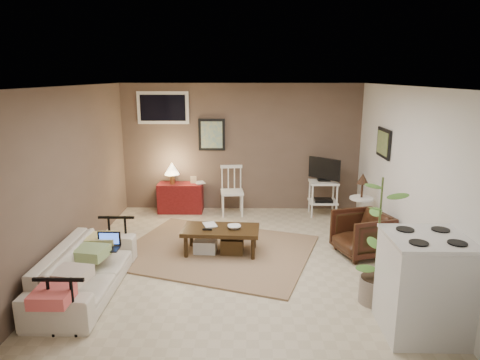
{
  "coord_description": "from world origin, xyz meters",
  "views": [
    {
      "loc": [
        0.13,
        -5.52,
        2.53
      ],
      "look_at": [
        0.02,
        0.35,
        1.09
      ],
      "focal_mm": 32.0,
      "sensor_mm": 36.0,
      "label": 1
    }
  ],
  "objects_px": {
    "tv_stand": "(324,185)",
    "stove": "(425,285)",
    "side_table": "(362,197)",
    "spindle_chair": "(232,192)",
    "armchair": "(362,232)",
    "coffee_table": "(220,239)",
    "red_console": "(180,195)",
    "sofa": "(85,262)",
    "potted_plant": "(378,237)"
  },
  "relations": [
    {
      "from": "tv_stand",
      "to": "stove",
      "type": "distance_m",
      "value": 3.75
    },
    {
      "from": "tv_stand",
      "to": "side_table",
      "type": "height_order",
      "value": "tv_stand"
    },
    {
      "from": "spindle_chair",
      "to": "side_table",
      "type": "xyz_separation_m",
      "value": [
        2.14,
        -0.96,
        0.2
      ]
    },
    {
      "from": "spindle_chair",
      "to": "side_table",
      "type": "relative_size",
      "value": 0.9
    },
    {
      "from": "stove",
      "to": "tv_stand",
      "type": "bearing_deg",
      "value": 95.57
    },
    {
      "from": "spindle_chair",
      "to": "tv_stand",
      "type": "distance_m",
      "value": 1.69
    },
    {
      "from": "armchair",
      "to": "coffee_table",
      "type": "bearing_deg",
      "value": -107.89
    },
    {
      "from": "coffee_table",
      "to": "stove",
      "type": "distance_m",
      "value": 2.89
    },
    {
      "from": "coffee_table",
      "to": "red_console",
      "type": "height_order",
      "value": "red_console"
    },
    {
      "from": "armchair",
      "to": "stove",
      "type": "distance_m",
      "value": 1.93
    },
    {
      "from": "tv_stand",
      "to": "coffee_table",
      "type": "bearing_deg",
      "value": -134.5
    },
    {
      "from": "red_console",
      "to": "spindle_chair",
      "type": "height_order",
      "value": "red_console"
    },
    {
      "from": "sofa",
      "to": "coffee_table",
      "type": "bearing_deg",
      "value": -53.4
    },
    {
      "from": "sofa",
      "to": "armchair",
      "type": "relative_size",
      "value": 2.72
    },
    {
      "from": "tv_stand",
      "to": "potted_plant",
      "type": "relative_size",
      "value": 0.72
    },
    {
      "from": "stove",
      "to": "sofa",
      "type": "bearing_deg",
      "value": 168.18
    },
    {
      "from": "coffee_table",
      "to": "stove",
      "type": "relative_size",
      "value": 1.08
    },
    {
      "from": "sofa",
      "to": "potted_plant",
      "type": "bearing_deg",
      "value": -93.32
    },
    {
      "from": "spindle_chair",
      "to": "potted_plant",
      "type": "distance_m",
      "value": 3.65
    },
    {
      "from": "side_table",
      "to": "sofa",
      "type": "bearing_deg",
      "value": -151.71
    },
    {
      "from": "side_table",
      "to": "red_console",
      "type": "bearing_deg",
      "value": 161.1
    },
    {
      "from": "side_table",
      "to": "tv_stand",
      "type": "bearing_deg",
      "value": 116.16
    },
    {
      "from": "spindle_chair",
      "to": "tv_stand",
      "type": "bearing_deg",
      "value": -1.11
    },
    {
      "from": "sofa",
      "to": "side_table",
      "type": "bearing_deg",
      "value": -61.71
    },
    {
      "from": "potted_plant",
      "to": "stove",
      "type": "relative_size",
      "value": 1.44
    },
    {
      "from": "coffee_table",
      "to": "potted_plant",
      "type": "xyz_separation_m",
      "value": [
        1.84,
        -1.34,
        0.56
      ]
    },
    {
      "from": "coffee_table",
      "to": "sofa",
      "type": "bearing_deg",
      "value": -143.4
    },
    {
      "from": "armchair",
      "to": "stove",
      "type": "xyz_separation_m",
      "value": [
        0.11,
        -1.92,
        0.17
      ]
    },
    {
      "from": "red_console",
      "to": "side_table",
      "type": "distance_m",
      "value": 3.33
    },
    {
      "from": "potted_plant",
      "to": "coffee_table",
      "type": "bearing_deg",
      "value": 143.97
    },
    {
      "from": "coffee_table",
      "to": "sofa",
      "type": "height_order",
      "value": "sofa"
    },
    {
      "from": "coffee_table",
      "to": "sofa",
      "type": "relative_size",
      "value": 0.59
    },
    {
      "from": "coffee_table",
      "to": "tv_stand",
      "type": "distance_m",
      "value": 2.57
    },
    {
      "from": "coffee_table",
      "to": "sofa",
      "type": "distance_m",
      "value": 1.92
    },
    {
      "from": "spindle_chair",
      "to": "armchair",
      "type": "xyz_separation_m",
      "value": [
        1.94,
        -1.84,
        -0.08
      ]
    },
    {
      "from": "sofa",
      "to": "side_table",
      "type": "height_order",
      "value": "side_table"
    },
    {
      "from": "coffee_table",
      "to": "spindle_chair",
      "type": "relative_size",
      "value": 1.24
    },
    {
      "from": "tv_stand",
      "to": "stove",
      "type": "xyz_separation_m",
      "value": [
        0.36,
        -3.73,
        -0.06
      ]
    },
    {
      "from": "red_console",
      "to": "coffee_table",
      "type": "bearing_deg",
      "value": -65.54
    },
    {
      "from": "armchair",
      "to": "stove",
      "type": "relative_size",
      "value": 0.67
    },
    {
      "from": "side_table",
      "to": "potted_plant",
      "type": "height_order",
      "value": "potted_plant"
    },
    {
      "from": "tv_stand",
      "to": "red_console",
      "type": "bearing_deg",
      "value": 176.85
    },
    {
      "from": "coffee_table",
      "to": "red_console",
      "type": "bearing_deg",
      "value": 114.46
    },
    {
      "from": "stove",
      "to": "spindle_chair",
      "type": "bearing_deg",
      "value": 118.57
    },
    {
      "from": "red_console",
      "to": "side_table",
      "type": "height_order",
      "value": "side_table"
    },
    {
      "from": "red_console",
      "to": "tv_stand",
      "type": "xyz_separation_m",
      "value": [
        2.68,
        -0.15,
        0.24
      ]
    },
    {
      "from": "spindle_chair",
      "to": "stove",
      "type": "relative_size",
      "value": 0.87
    },
    {
      "from": "red_console",
      "to": "tv_stand",
      "type": "distance_m",
      "value": 2.69
    },
    {
      "from": "potted_plant",
      "to": "tv_stand",
      "type": "bearing_deg",
      "value": 91.0
    },
    {
      "from": "spindle_chair",
      "to": "armchair",
      "type": "relative_size",
      "value": 1.3
    }
  ]
}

